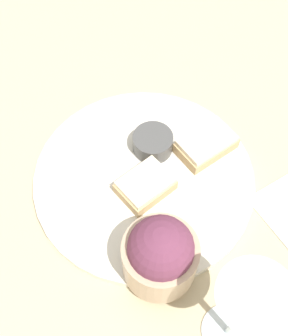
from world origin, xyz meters
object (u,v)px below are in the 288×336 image
sauce_ramekin (153,142)px  cheese_toast_near (206,144)px  salad_bowl (160,254)px  wine_glass (248,308)px  cheese_toast_far (145,185)px

sauce_ramekin → cheese_toast_near: bearing=-48.2°
salad_bowl → sauce_ramekin: salad_bowl is taller
sauce_ramekin → salad_bowl: bearing=-134.9°
sauce_ramekin → wine_glass: (-0.13, -0.24, 0.09)m
salad_bowl → cheese_toast_near: bearing=21.4°
sauce_ramekin → wine_glass: size_ratio=0.38×
sauce_ramekin → cheese_toast_near: size_ratio=0.64×
sauce_ramekin → cheese_toast_near: 0.08m
salad_bowl → sauce_ramekin: 0.19m
salad_bowl → wine_glass: size_ratio=0.65×
cheese_toast_far → wine_glass: wine_glass is taller
cheese_toast_near → wine_glass: bearing=-134.8°
cheese_toast_far → sauce_ramekin: bearing=34.3°
salad_bowl → cheese_toast_far: salad_bowl is taller
cheese_toast_far → wine_glass: 0.23m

